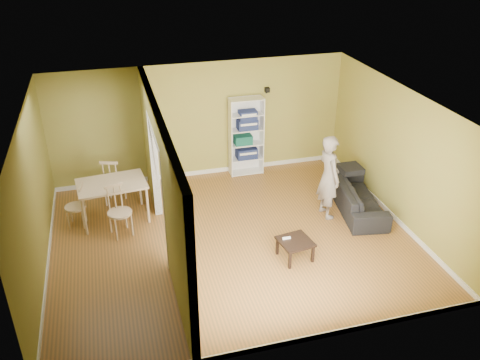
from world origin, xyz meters
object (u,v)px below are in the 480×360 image
at_px(sofa, 358,193).
at_px(coffee_table, 295,243).
at_px(bookshelf, 246,136).
at_px(chair_left, 75,206).
at_px(chair_far, 114,180).
at_px(dining_table, 112,187).
at_px(chair_near, 120,211).
at_px(person, 329,170).

relative_size(sofa, coffee_table, 3.57).
distance_m(bookshelf, chair_left, 4.01).
distance_m(bookshelf, chair_far, 3.08).
height_order(dining_table, chair_near, chair_near).
bearing_deg(chair_left, sofa, 90.20).
bearing_deg(chair_near, dining_table, 81.37).
xyz_separation_m(coffee_table, dining_table, (-2.95, 2.14, 0.41)).
distance_m(person, chair_far, 4.34).
distance_m(chair_left, chair_near, 0.96).
height_order(dining_table, chair_left, chair_left).
bearing_deg(bookshelf, person, -65.54).
bearing_deg(dining_table, coffee_table, -35.96).
height_order(dining_table, chair_far, chair_far).
distance_m(coffee_table, chair_near, 3.26).
relative_size(coffee_table, chair_near, 0.55).
bearing_deg(bookshelf, dining_table, -156.53).
bearing_deg(person, bookshelf, 20.01).
bearing_deg(dining_table, chair_far, 85.76).
xyz_separation_m(sofa, bookshelf, (-1.71, 2.24, 0.53)).
relative_size(chair_left, chair_far, 0.85).
height_order(chair_left, chair_far, chair_far).
relative_size(coffee_table, chair_left, 0.62).
xyz_separation_m(bookshelf, coffee_table, (-0.08, -3.45, -0.59)).
distance_m(sofa, bookshelf, 2.87).
bearing_deg(person, chair_left, 75.01).
xyz_separation_m(bookshelf, chair_left, (-3.74, -1.37, -0.46)).
height_order(bookshelf, coffee_table, bookshelf).
bearing_deg(dining_table, sofa, -11.00).
bearing_deg(chair_left, bookshelf, 119.35).
xyz_separation_m(dining_table, chair_left, (-0.71, -0.05, -0.28)).
bearing_deg(bookshelf, sofa, -52.54).
relative_size(sofa, chair_near, 1.96).
bearing_deg(chair_far, coffee_table, 154.00).
distance_m(person, bookshelf, 2.48).
distance_m(coffee_table, chair_left, 4.21).
height_order(chair_left, chair_near, chair_near).
bearing_deg(chair_far, dining_table, 103.78).
distance_m(bookshelf, chair_near, 3.52).
bearing_deg(chair_near, person, -22.44).
relative_size(chair_left, chair_near, 0.89).
height_order(bookshelf, dining_table, bookshelf).
distance_m(coffee_table, dining_table, 3.66).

